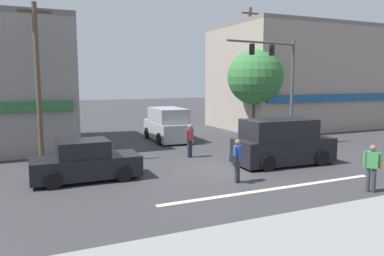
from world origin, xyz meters
TOP-DOWN VIEW (x-y plane):
  - ground_plane at (0.00, 0.00)m, footprint 120.00×120.00m
  - lane_marking_stripe at (0.00, -3.50)m, footprint 9.00×0.24m
  - building_right_corner at (13.34, 10.73)m, footprint 13.99×8.67m
  - street_tree at (6.42, 7.43)m, footprint 3.79×3.79m
  - utility_pole_near_left at (-7.43, 4.04)m, footprint 1.40×0.22m
  - utility_pole_far_right at (7.04, 9.17)m, footprint 1.40×0.22m
  - traffic_light_mast at (5.62, 3.69)m, footprint 4.87×0.65m
  - van_crossing_leftbound at (2.67, -0.41)m, footprint 4.69×2.22m
  - van_waiting_far at (0.27, 8.19)m, footprint 2.20×4.68m
  - sedan_approaching_near at (-6.00, 0.53)m, footprint 4.12×1.91m
  - pedestrian_foreground_with_bag at (2.81, -5.21)m, footprint 0.54×0.62m
  - pedestrian_mid_crossing at (-0.54, 2.82)m, footprint 0.51×0.36m
  - pedestrian_far_side at (-0.82, -2.22)m, footprint 0.65×0.51m

SIDE VIEW (x-z plane):
  - ground_plane at x=0.00m, z-range 0.00..0.00m
  - lane_marking_stripe at x=0.00m, z-range 0.00..0.01m
  - sedan_approaching_near at x=-6.00m, z-range -0.08..1.50m
  - pedestrian_mid_crossing at x=-0.54m, z-range 0.11..1.78m
  - pedestrian_foreground_with_bag at x=2.81m, z-range 0.12..1.79m
  - pedestrian_far_side at x=-0.82m, z-range 0.12..1.79m
  - van_crossing_leftbound at x=2.67m, z-range -0.05..2.06m
  - van_waiting_far at x=0.27m, z-range -0.05..2.06m
  - utility_pole_near_left at x=-7.43m, z-range 0.15..7.41m
  - street_tree at x=6.42m, z-range 1.08..7.06m
  - building_right_corner at x=13.34m, z-range 0.00..8.18m
  - traffic_light_mast at x=5.62m, z-range 1.08..7.28m
  - utility_pole_far_right at x=7.04m, z-range 0.15..9.15m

